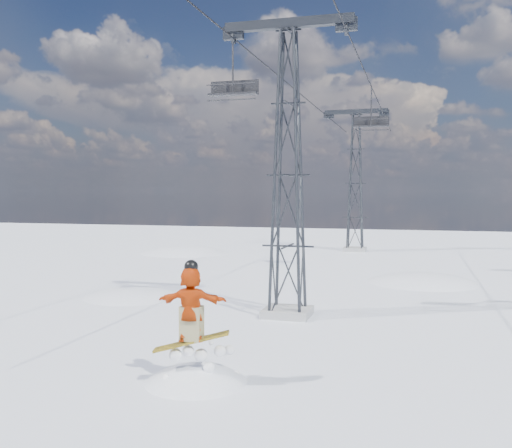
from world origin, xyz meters
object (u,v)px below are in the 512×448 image
object	(u,v)px
snowboarder_jump	(196,443)
lift_chair_near	(233,89)
lift_tower_near	(288,176)
lift_tower_far	(355,184)

from	to	relation	value
snowboarder_jump	lift_chair_near	world-z (taller)	lift_chair_near
lift_tower_near	lift_tower_far	distance (m)	25.00
lift_tower_far	lift_chair_near	xyz separation A→B (m)	(-2.20, -25.01, 3.42)
snowboarder_jump	lift_chair_near	size ratio (longest dim) A/B	2.91
lift_tower_near	lift_chair_near	xyz separation A→B (m)	(-2.20, -0.01, 3.42)
lift_tower_near	snowboarder_jump	distance (m)	10.84
lift_tower_far	snowboarder_jump	bearing A→B (deg)	-90.97
lift_tower_far	lift_chair_near	distance (m)	25.34
lift_tower_near	snowboarder_jump	bearing A→B (deg)	-93.94
lift_chair_near	lift_tower_near	bearing A→B (deg)	0.29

